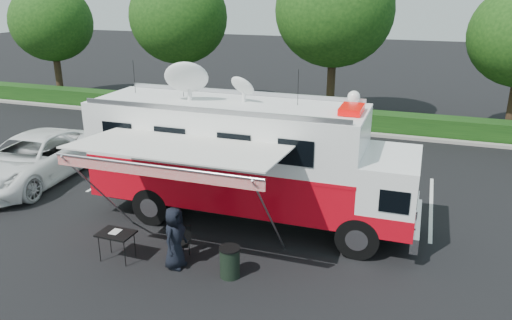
{
  "coord_description": "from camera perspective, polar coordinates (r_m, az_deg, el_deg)",
  "views": [
    {
      "loc": [
        4.88,
        -13.71,
        7.18
      ],
      "look_at": [
        0.0,
        0.5,
        1.9
      ],
      "focal_mm": 35.0,
      "sensor_mm": 36.0,
      "label": 1
    }
  ],
  "objects": [
    {
      "name": "trash_bin",
      "position": [
        13.16,
        -3.01,
        -11.55
      ],
      "size": [
        0.56,
        0.56,
        0.84
      ],
      "color": "black",
      "rests_on": "ground_plane"
    },
    {
      "name": "ground_plane",
      "position": [
        16.22,
        -0.58,
        -6.9
      ],
      "size": [
        120.0,
        120.0,
        0.0
      ],
      "primitive_type": "plane",
      "color": "black",
      "rests_on": "ground"
    },
    {
      "name": "white_suv",
      "position": [
        21.24,
        -23.89,
        -2.13
      ],
      "size": [
        3.35,
        6.57,
        1.78
      ],
      "primitive_type": "imported",
      "rotation": [
        0.0,
        0.0,
        0.06
      ],
      "color": "white",
      "rests_on": "ground_plane"
    },
    {
      "name": "command_truck",
      "position": [
        15.44,
        -0.91,
        0.11
      ],
      "size": [
        10.15,
        2.79,
        4.88
      ],
      "color": "black",
      "rests_on": "ground_plane"
    },
    {
      "name": "person",
      "position": [
        13.94,
        -9.07,
        -11.91
      ],
      "size": [
        0.58,
        0.87,
        1.73
      ],
      "primitive_type": "imported",
      "rotation": [
        0.0,
        0.0,
        1.53
      ],
      "color": "black",
      "rests_on": "ground_plane"
    },
    {
      "name": "back_border",
      "position": [
        26.96,
        11.29,
        14.38
      ],
      "size": [
        60.0,
        6.14,
        8.87
      ],
      "color": "#9E998E",
      "rests_on": "ground_plane"
    },
    {
      "name": "folding_table",
      "position": [
        14.23,
        -15.71,
        -8.17
      ],
      "size": [
        0.98,
        0.7,
        0.83
      ],
      "color": "black",
      "rests_on": "ground_plane"
    },
    {
      "name": "folding_chair",
      "position": [
        14.17,
        -8.42,
        -8.93
      ],
      "size": [
        0.55,
        0.58,
        0.87
      ],
      "color": "black",
      "rests_on": "ground_plane"
    },
    {
      "name": "awning",
      "position": [
        12.95,
        -9.1,
        0.95
      ],
      "size": [
        5.54,
        2.85,
        3.34
      ],
      "color": "silver",
      "rests_on": "ground_plane"
    },
    {
      "name": "stall_lines",
      "position": [
        18.96,
        1.03,
        -2.88
      ],
      "size": [
        24.12,
        5.5,
        0.01
      ],
      "color": "silver",
      "rests_on": "ground_plane"
    }
  ]
}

